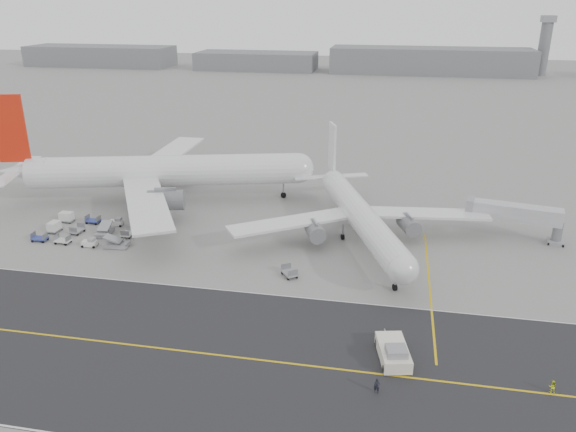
% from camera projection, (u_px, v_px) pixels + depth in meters
% --- Properties ---
extents(ground, '(700.00, 700.00, 0.00)m').
position_uv_depth(ground, '(230.00, 283.00, 85.85)').
color(ground, gray).
rests_on(ground, ground).
extents(taxiway, '(220.00, 59.00, 0.03)m').
position_uv_depth(taxiway, '(228.00, 356.00, 68.53)').
color(taxiway, '#29292C').
rests_on(taxiway, ground).
extents(horizon_buildings, '(520.00, 28.00, 28.00)m').
position_uv_depth(horizon_buildings, '(411.00, 73.00, 318.12)').
color(horizon_buildings, slate).
rests_on(horizon_buildings, ground).
extents(control_tower, '(7.00, 7.00, 31.25)m').
position_uv_depth(control_tower, '(544.00, 45.00, 304.41)').
color(control_tower, slate).
rests_on(control_tower, ground).
extents(airliner_a, '(65.22, 63.79, 22.97)m').
position_uv_depth(airliner_a, '(158.00, 171.00, 118.19)').
color(airliner_a, silver).
rests_on(airliner_a, ground).
extents(airliner_b, '(45.43, 46.27, 16.71)m').
position_uv_depth(airliner_b, '(359.00, 214.00, 99.83)').
color(airliner_b, silver).
rests_on(airliner_b, ground).
extents(pushback_tug, '(4.67, 9.22, 2.59)m').
position_uv_depth(pushback_tug, '(394.00, 352.00, 67.53)').
color(pushback_tug, white).
rests_on(pushback_tug, ground).
extents(jet_bridge, '(17.46, 6.44, 6.51)m').
position_uv_depth(jet_bridge, '(515.00, 214.00, 100.49)').
color(jet_bridge, gray).
rests_on(jet_bridge, ground).
extents(gse_cluster, '(23.49, 18.07, 2.08)m').
position_uv_depth(gse_cluster, '(91.00, 234.00, 103.62)').
color(gse_cluster, gray).
rests_on(gse_cluster, ground).
extents(stray_dolly, '(3.06, 3.30, 1.73)m').
position_uv_depth(stray_dolly, '(289.00, 276.00, 88.06)').
color(stray_dolly, silver).
rests_on(stray_dolly, ground).
extents(ground_crew_a, '(0.71, 0.48, 1.88)m').
position_uv_depth(ground_crew_a, '(377.00, 386.00, 61.89)').
color(ground_crew_a, black).
rests_on(ground_crew_a, ground).
extents(ground_crew_b, '(0.77, 0.60, 1.56)m').
position_uv_depth(ground_crew_b, '(552.00, 387.00, 62.02)').
color(ground_crew_b, yellow).
rests_on(ground_crew_b, ground).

